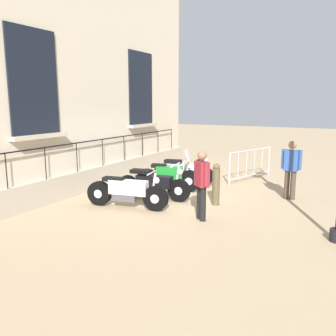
# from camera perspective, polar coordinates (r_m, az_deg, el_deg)

# --- Properties ---
(ground_plane) EXTENTS (60.00, 60.00, 0.00)m
(ground_plane) POSITION_cam_1_polar(r_m,az_deg,el_deg) (10.02, 0.05, -4.51)
(ground_plane) COLOR tan
(building_facade) EXTENTS (0.82, 10.81, 6.94)m
(building_facade) POSITION_cam_1_polar(r_m,az_deg,el_deg) (11.26, -12.62, 14.20)
(building_facade) COLOR beige
(building_facade) RESTS_ON ground_plane
(motorcycle_white) EXTENTS (2.16, 0.68, 0.96)m
(motorcycle_white) POSITION_cam_1_polar(r_m,az_deg,el_deg) (8.86, -6.65, -3.89)
(motorcycle_white) COLOR black
(motorcycle_white) RESTS_ON ground_plane
(motorcycle_black) EXTENTS (2.11, 0.71, 1.01)m
(motorcycle_black) POSITION_cam_1_polar(r_m,az_deg,el_deg) (9.57, -2.44, -2.64)
(motorcycle_black) COLOR black
(motorcycle_black) RESTS_ON ground_plane
(motorcycle_green) EXTENTS (1.86, 0.81, 1.29)m
(motorcycle_green) POSITION_cam_1_polar(r_m,az_deg,el_deg) (10.45, 0.10, -1.41)
(motorcycle_green) COLOR black
(motorcycle_green) RESTS_ON ground_plane
(motorcycle_silver) EXTENTS (1.97, 0.73, 1.05)m
(motorcycle_silver) POSITION_cam_1_polar(r_m,az_deg,el_deg) (11.35, 2.50, -0.53)
(motorcycle_silver) COLOR black
(motorcycle_silver) RESTS_ON ground_plane
(crowd_barrier) EXTENTS (0.81, 2.16, 1.05)m
(crowd_barrier) POSITION_cam_1_polar(r_m,az_deg,el_deg) (12.27, 13.24, 0.73)
(crowd_barrier) COLOR #B7B7BF
(crowd_barrier) RESTS_ON ground_plane
(bollard) EXTENTS (0.20, 0.20, 1.08)m
(bollard) POSITION_cam_1_polar(r_m,az_deg,el_deg) (9.11, 7.79, -2.62)
(bollard) COLOR brown
(bollard) RESTS_ON ground_plane
(pedestrian_standing) EXTENTS (0.53, 0.22, 1.60)m
(pedestrian_standing) POSITION_cam_1_polar(r_m,az_deg,el_deg) (10.02, 19.34, 0.16)
(pedestrian_standing) COLOR #47382D
(pedestrian_standing) RESTS_ON ground_plane
(pedestrian_walking) EXTENTS (0.42, 0.40, 1.57)m
(pedestrian_walking) POSITION_cam_1_polar(r_m,az_deg,el_deg) (7.83, 5.48, -2.23)
(pedestrian_walking) COLOR black
(pedestrian_walking) RESTS_ON ground_plane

